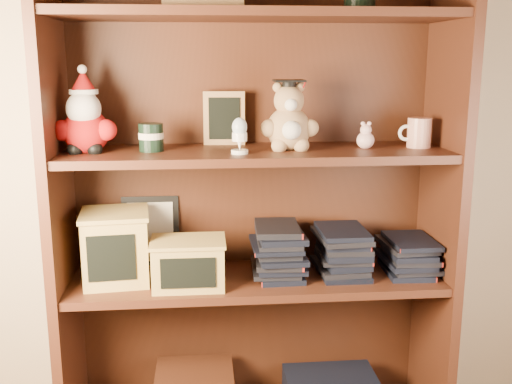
# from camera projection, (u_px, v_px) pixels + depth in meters

# --- Properties ---
(bookcase) EXTENTS (1.20, 0.35, 1.60)m
(bookcase) POSITION_uv_depth(u_px,v_px,m) (254.00, 201.00, 1.87)
(bookcase) COLOR #432013
(bookcase) RESTS_ON ground
(shelf_lower) EXTENTS (1.14, 0.33, 0.02)m
(shelf_lower) POSITION_uv_depth(u_px,v_px,m) (256.00, 280.00, 1.88)
(shelf_lower) COLOR #432013
(shelf_lower) RESTS_ON ground
(shelf_upper) EXTENTS (1.14, 0.33, 0.02)m
(shelf_upper) POSITION_uv_depth(u_px,v_px,m) (256.00, 154.00, 1.79)
(shelf_upper) COLOR #432013
(shelf_upper) RESTS_ON ground
(santa_plush) EXTENTS (0.18, 0.13, 0.26)m
(santa_plush) POSITION_uv_depth(u_px,v_px,m) (85.00, 120.00, 1.72)
(santa_plush) COLOR #A50F0F
(santa_plush) RESTS_ON shelf_upper
(teachers_tin) EXTENTS (0.07, 0.07, 0.08)m
(teachers_tin) POSITION_uv_depth(u_px,v_px,m) (151.00, 137.00, 1.75)
(teachers_tin) COLOR black
(teachers_tin) RESTS_ON shelf_upper
(chalkboard_plaque) EXTENTS (0.13, 0.07, 0.17)m
(chalkboard_plaque) POSITION_uv_depth(u_px,v_px,m) (224.00, 119.00, 1.87)
(chalkboard_plaque) COLOR #9E7547
(chalkboard_plaque) RESTS_ON shelf_upper
(egg_cup) EXTENTS (0.05, 0.05, 0.10)m
(egg_cup) POSITION_uv_depth(u_px,v_px,m) (240.00, 134.00, 1.70)
(egg_cup) COLOR white
(egg_cup) RESTS_ON shelf_upper
(grad_teddy_bear) EXTENTS (0.17, 0.15, 0.21)m
(grad_teddy_bear) POSITION_uv_depth(u_px,v_px,m) (289.00, 123.00, 1.77)
(grad_teddy_bear) COLOR tan
(grad_teddy_bear) RESTS_ON shelf_upper
(pink_figurine) EXTENTS (0.05, 0.05, 0.08)m
(pink_figurine) POSITION_uv_depth(u_px,v_px,m) (366.00, 138.00, 1.81)
(pink_figurine) COLOR beige
(pink_figurine) RESTS_ON shelf_upper
(teacher_mug) EXTENTS (0.10, 0.07, 0.09)m
(teacher_mug) POSITION_uv_depth(u_px,v_px,m) (418.00, 133.00, 1.82)
(teacher_mug) COLOR silver
(teacher_mug) RESTS_ON shelf_upper
(certificate_frame) EXTENTS (0.18, 0.05, 0.23)m
(certificate_frame) POSITION_uv_depth(u_px,v_px,m) (151.00, 231.00, 1.96)
(certificate_frame) COLOR black
(certificate_frame) RESTS_ON shelf_lower
(treats_box) EXTENTS (0.22, 0.22, 0.22)m
(treats_box) POSITION_uv_depth(u_px,v_px,m) (116.00, 246.00, 1.81)
(treats_box) COLOR tan
(treats_box) RESTS_ON shelf_lower
(pencils_box) EXTENTS (0.22, 0.16, 0.14)m
(pencils_box) POSITION_uv_depth(u_px,v_px,m) (188.00, 263.00, 1.78)
(pencils_box) COLOR tan
(pencils_box) RESTS_ON shelf_lower
(book_stack_left) EXTENTS (0.14, 0.20, 0.16)m
(book_stack_left) POSITION_uv_depth(u_px,v_px,m) (279.00, 251.00, 1.86)
(book_stack_left) COLOR black
(book_stack_left) RESTS_ON shelf_lower
(book_stack_mid) EXTENTS (0.14, 0.20, 0.14)m
(book_stack_mid) POSITION_uv_depth(u_px,v_px,m) (343.00, 251.00, 1.88)
(book_stack_mid) COLOR black
(book_stack_mid) RESTS_ON shelf_lower
(book_stack_right) EXTENTS (0.14, 0.20, 0.11)m
(book_stack_right) POSITION_uv_depth(u_px,v_px,m) (408.00, 254.00, 1.91)
(book_stack_right) COLOR black
(book_stack_right) RESTS_ON shelf_lower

